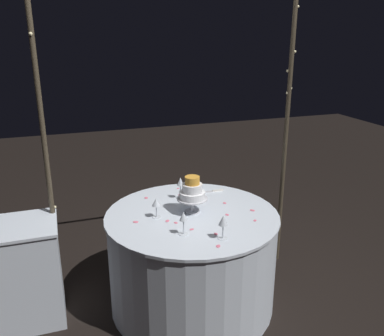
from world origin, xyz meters
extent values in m
plane|color=black|center=(0.00, 0.00, 0.00)|extent=(12.00, 12.00, 0.00)
cylinder|color=#473D2D|center=(-0.94, 0.35, 1.22)|extent=(0.04, 0.04, 2.44)
cylinder|color=#473D2D|center=(0.94, 0.35, 1.22)|extent=(0.04, 0.04, 2.44)
sphere|color=#F9EAB2|center=(-0.93, 0.35, 1.37)|extent=(0.02, 0.02, 0.02)
sphere|color=#F9EAB2|center=(0.92, 0.36, 1.68)|extent=(0.02, 0.02, 0.02)
sphere|color=#F9EAB2|center=(0.95, 0.34, 1.54)|extent=(0.02, 0.02, 0.02)
sphere|color=#F9EAB2|center=(-0.94, 0.33, 1.96)|extent=(0.02, 0.02, 0.02)
sphere|color=#F9EAB2|center=(0.94, 0.35, 0.60)|extent=(0.02, 0.02, 0.02)
sphere|color=#F9EAB2|center=(-0.92, 0.36, 0.77)|extent=(0.02, 0.02, 0.02)
sphere|color=#F9EAB2|center=(0.96, 0.34, 2.15)|extent=(0.02, 0.02, 0.02)
sphere|color=#F9EAB2|center=(-0.95, 0.34, 0.44)|extent=(0.02, 0.02, 0.02)
sphere|color=#F9EAB2|center=(0.96, 0.34, 1.82)|extent=(0.02, 0.02, 0.02)
sphere|color=#F9EAB2|center=(0.93, 0.35, 1.51)|extent=(0.02, 0.02, 0.02)
sphere|color=#F9EAB2|center=(-0.94, 0.34, 0.25)|extent=(0.02, 0.02, 0.02)
sphere|color=#F9EAB2|center=(0.93, 0.36, 0.17)|extent=(0.02, 0.02, 0.02)
cylinder|color=silver|center=(0.00, 0.00, 0.36)|extent=(1.22, 1.22, 0.72)
cylinder|color=silver|center=(0.00, 0.00, 0.73)|extent=(1.24, 1.24, 0.02)
cube|color=silver|center=(-1.15, 0.21, 0.36)|extent=(0.45, 0.45, 0.72)
cube|color=silver|center=(-1.15, 0.21, 0.73)|extent=(0.46, 0.46, 0.02)
cylinder|color=silver|center=(0.01, 0.03, 0.74)|extent=(0.11, 0.11, 0.01)
cylinder|color=silver|center=(0.01, 0.03, 0.79)|extent=(0.02, 0.02, 0.09)
cylinder|color=silver|center=(0.01, 0.03, 0.84)|extent=(0.22, 0.22, 0.01)
cylinder|color=white|center=(0.01, 0.03, 0.87)|extent=(0.19, 0.19, 0.05)
cylinder|color=white|center=(0.01, 0.03, 0.92)|extent=(0.14, 0.14, 0.06)
cylinder|color=gold|center=(0.01, 0.03, 0.98)|extent=(0.10, 0.10, 0.05)
cylinder|color=silver|center=(0.06, -0.41, 0.74)|extent=(0.06, 0.06, 0.00)
cylinder|color=silver|center=(0.06, -0.41, 0.79)|extent=(0.01, 0.01, 0.09)
cone|color=silver|center=(0.06, -0.41, 0.86)|extent=(0.06, 0.06, 0.06)
cylinder|color=silver|center=(-0.15, -0.27, 0.74)|extent=(0.06, 0.06, 0.00)
cylinder|color=silver|center=(-0.15, -0.27, 0.79)|extent=(0.01, 0.01, 0.10)
cone|color=silver|center=(-0.15, -0.27, 0.87)|extent=(0.05, 0.05, 0.06)
cylinder|color=silver|center=(-0.25, 0.03, 0.74)|extent=(0.06, 0.06, 0.00)
cylinder|color=silver|center=(-0.25, 0.03, 0.78)|extent=(0.01, 0.01, 0.09)
cone|color=silver|center=(-0.25, 0.03, 0.85)|extent=(0.06, 0.06, 0.06)
cylinder|color=silver|center=(0.01, 0.30, 0.74)|extent=(0.06, 0.06, 0.00)
cylinder|color=silver|center=(0.01, 0.30, 0.79)|extent=(0.01, 0.01, 0.11)
cone|color=silver|center=(0.01, 0.30, 0.88)|extent=(0.05, 0.05, 0.06)
cube|color=silver|center=(0.20, 0.36, 0.74)|extent=(0.22, 0.04, 0.01)
cube|color=white|center=(0.34, 0.35, 0.74)|extent=(0.09, 0.03, 0.01)
ellipsoid|color=#EA6B84|center=(-0.20, -0.05, 0.74)|extent=(0.04, 0.05, 0.00)
ellipsoid|color=#EA6B84|center=(0.30, 0.10, 0.74)|extent=(0.02, 0.03, 0.00)
ellipsoid|color=#EA6B84|center=(0.03, 0.37, 0.74)|extent=(0.03, 0.03, 0.00)
ellipsoid|color=#EA6B84|center=(-0.08, -0.23, 0.74)|extent=(0.04, 0.03, 0.00)
ellipsoid|color=#EA6B84|center=(0.05, 0.51, 0.74)|extent=(0.03, 0.02, 0.00)
ellipsoid|color=#EA6B84|center=(0.23, -0.10, 0.74)|extent=(0.03, 0.04, 0.00)
ellipsoid|color=#EA6B84|center=(-0.24, 0.39, 0.74)|extent=(0.03, 0.04, 0.00)
ellipsoid|color=#EA6B84|center=(-0.15, -0.10, 0.74)|extent=(0.03, 0.04, 0.00)
ellipsoid|color=#EA6B84|center=(-0.41, 0.00, 0.74)|extent=(0.05, 0.05, 0.00)
ellipsoid|color=#EA6B84|center=(0.00, -0.49, 0.74)|extent=(0.04, 0.04, 0.00)
ellipsoid|color=#EA6B84|center=(0.37, -0.24, 0.74)|extent=(0.03, 0.04, 0.00)
ellipsoid|color=#EA6B84|center=(0.43, -0.09, 0.74)|extent=(0.04, 0.05, 0.00)
ellipsoid|color=#EA6B84|center=(0.05, -0.34, 0.74)|extent=(0.03, 0.04, 0.00)
camera|label=1|loc=(-0.86, -2.50, 1.96)|focal=38.00mm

